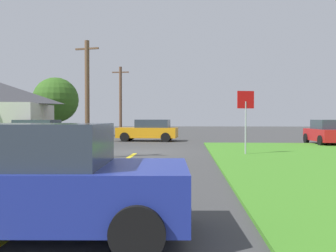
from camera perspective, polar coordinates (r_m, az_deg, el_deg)
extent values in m
plane|color=#3F3F3F|center=(18.45, -4.79, -4.09)|extent=(120.00, 120.00, 0.00)
cube|color=yellow|center=(10.64, -10.88, -7.95)|extent=(0.20, 14.00, 0.01)
cylinder|color=#9EA0A8|center=(16.69, 12.22, -0.41)|extent=(0.07, 0.07, 2.47)
cube|color=red|center=(16.70, 12.24, 4.11)|extent=(0.78, 0.22, 0.79)
cube|color=orange|center=(27.03, -3.31, -1.05)|extent=(4.60, 2.21, 0.76)
cube|color=#2D3842|center=(26.93, -2.42, 0.39)|extent=(2.58, 1.83, 0.60)
cylinder|color=black|center=(26.49, -6.92, -1.75)|extent=(0.70, 0.27, 0.68)
cylinder|color=black|center=(28.26, -5.98, -1.57)|extent=(0.70, 0.27, 0.68)
cylinder|color=black|center=(25.89, -0.39, -1.81)|extent=(0.70, 0.27, 0.68)
cylinder|color=black|center=(27.70, 0.14, -1.62)|extent=(0.70, 0.27, 0.68)
cube|color=black|center=(22.61, -19.24, -1.55)|extent=(4.37, 2.06, 0.76)
cube|color=#2D3842|center=(22.75, -20.07, 0.17)|extent=(2.44, 1.72, 0.60)
cylinder|color=black|center=(22.84, -14.99, -2.25)|extent=(0.69, 0.26, 0.68)
cylinder|color=black|center=(21.22, -16.76, -2.52)|extent=(0.69, 0.26, 0.68)
cylinder|color=black|center=(24.07, -21.42, -2.12)|extent=(0.69, 0.26, 0.68)
cylinder|color=black|center=(22.53, -23.54, -2.36)|extent=(0.69, 0.26, 0.68)
cube|color=navy|center=(5.50, -18.32, -9.89)|extent=(4.06, 2.09, 0.76)
cube|color=#2D3842|center=(5.52, -21.24, -2.76)|extent=(2.26, 1.77, 0.60)
cylinder|color=black|center=(6.20, -3.33, -11.40)|extent=(0.69, 0.26, 0.68)
cylinder|color=black|center=(4.43, -4.89, -16.60)|extent=(0.69, 0.26, 0.68)
cube|color=red|center=(25.25, 24.05, -1.31)|extent=(1.89, 4.03, 0.76)
cube|color=#2D3842|center=(25.05, 24.22, 0.23)|extent=(1.66, 2.22, 0.60)
cylinder|color=black|center=(26.26, 21.13, -1.85)|extent=(0.22, 0.68, 0.68)
cylinder|color=black|center=(26.87, 24.85, -1.81)|extent=(0.22, 0.68, 0.68)
cylinder|color=black|center=(23.67, 23.13, -2.19)|extent=(0.22, 0.68, 0.68)
cylinder|color=brown|center=(26.27, -12.73, 5.36)|extent=(0.33, 0.33, 7.24)
cube|color=brown|center=(26.67, -12.76, 11.89)|extent=(1.79, 0.49, 0.12)
cylinder|color=brown|center=(38.13, -7.55, 3.99)|extent=(0.30, 0.30, 7.14)
cube|color=brown|center=(38.40, -7.57, 8.47)|extent=(1.80, 0.27, 0.12)
cylinder|color=brown|center=(34.52, -17.38, -0.22)|extent=(0.47, 0.47, 1.76)
sphere|color=#315D1C|center=(34.56, -17.41, 3.98)|extent=(4.12, 4.12, 4.12)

